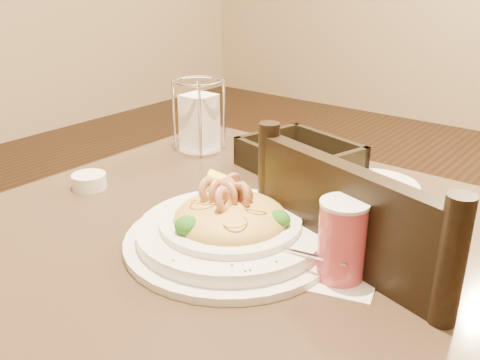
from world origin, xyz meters
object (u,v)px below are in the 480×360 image
Objects in this scene: pasta_bowl at (231,226)px; napkin_caddy at (199,121)px; side_plate at (375,186)px; butter_ramekin at (89,181)px; main_table at (233,339)px; drink_glass at (342,241)px; bread_basket at (299,160)px.

pasta_bowl is 0.47m from napkin_caddy.
side_plate is at bearing 5.61° from napkin_caddy.
pasta_bowl is at bearing -0.15° from butter_ramekin.
main_table is 5.16× the size of side_plate.
drink_glass is 0.35m from side_plate.
side_plate is (0.18, 0.01, -0.02)m from bread_basket.
napkin_caddy is at bearing -171.79° from bread_basket.
main_table is at bearing 125.92° from pasta_bowl.
drink_glass is at bearing -7.55° from main_table.
butter_ramekin is (-0.45, -0.35, 0.01)m from side_plate.
pasta_bowl is at bearing -103.13° from side_plate.
drink_glass is 0.77× the size of napkin_caddy.
bread_basket is 0.27m from napkin_caddy.
side_plate is 2.56× the size of butter_ramekin.
pasta_bowl is 5.59× the size of butter_ramekin.
bread_basket reaches higher than main_table.
bread_basket is at bearing 130.24° from drink_glass.
main_table is 5.22× the size of napkin_caddy.
pasta_bowl is at bearing -41.60° from napkin_caddy.
drink_glass is 0.49× the size of bread_basket.
bread_basket is (-0.09, 0.35, -0.01)m from pasta_bowl.
drink_glass reaches higher than bread_basket.
drink_glass is 0.61m from napkin_caddy.
bread_basket is 0.44m from butter_ramekin.
pasta_bowl reaches higher than butter_ramekin.
side_plate reaches higher than main_table.
napkin_caddy is 0.44m from side_plate.
side_plate is (0.08, 0.36, -0.03)m from pasta_bowl.
butter_ramekin is at bearing -171.64° from main_table.
side_plate is at bearing 1.75° from bread_basket.
napkin_caddy reaches higher than side_plate.
main_table is 3.33× the size of bread_basket.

